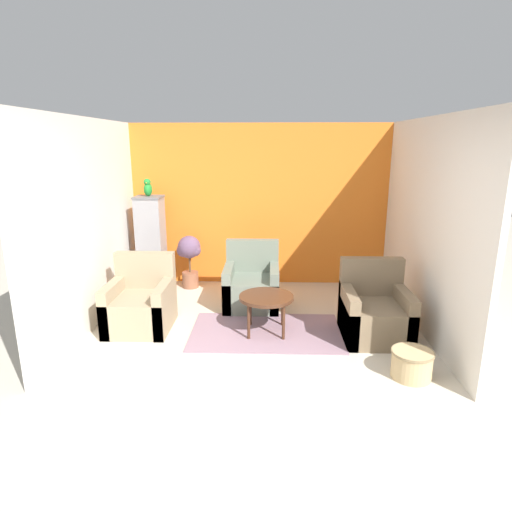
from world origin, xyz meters
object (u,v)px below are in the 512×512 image
at_px(armchair_left, 141,305).
at_px(parrot, 148,188).
at_px(armchair_right, 375,314).
at_px(armchair_middle, 252,286).
at_px(wicker_basket, 412,363).
at_px(birdcage, 151,245).
at_px(coffee_table, 266,299).
at_px(potted_plant, 189,255).

relative_size(armchair_left, parrot, 3.34).
bearing_deg(armchair_right, armchair_middle, 147.24).
distance_m(armchair_middle, wicker_basket, 2.47).
relative_size(armchair_middle, wicker_basket, 2.21).
bearing_deg(birdcage, coffee_table, -41.07).
distance_m(parrot, potted_plant, 1.18).
distance_m(armchair_left, armchair_middle, 1.54).
distance_m(birdcage, potted_plant, 0.59).
bearing_deg(coffee_table, birdcage, 138.93).
height_order(armchair_middle, birdcage, birdcage).
bearing_deg(potted_plant, armchair_left, -101.93).
relative_size(armchair_middle, birdcage, 0.61).
distance_m(armchair_left, potted_plant, 1.59).
height_order(birdcage, parrot, parrot).
bearing_deg(coffee_table, potted_plant, 126.57).
xyz_separation_m(armchair_left, armchair_right, (2.81, -0.18, 0.00)).
relative_size(armchair_right, armchair_middle, 1.00).
relative_size(armchair_left, wicker_basket, 2.21).
height_order(armchair_left, armchair_middle, same).
relative_size(coffee_table, armchair_left, 0.73).
bearing_deg(coffee_table, armchair_left, 175.90).
height_order(armchair_right, parrot, parrot).
distance_m(armchair_middle, potted_plant, 1.29).
relative_size(armchair_right, parrot, 3.34).
bearing_deg(parrot, birdcage, -90.00).
relative_size(parrot, wicker_basket, 0.66).
xyz_separation_m(armchair_left, armchair_middle, (1.33, 0.77, 0.00)).
bearing_deg(armchair_middle, coffee_table, -76.50).
relative_size(armchair_middle, potted_plant, 1.07).
relative_size(armchair_left, armchair_middle, 1.00).
height_order(armchair_middle, parrot, parrot).
height_order(parrot, wicker_basket, parrot).
relative_size(coffee_table, armchair_middle, 0.73).
xyz_separation_m(armchair_right, birdcage, (-3.04, 1.61, 0.42)).
height_order(birdcage, wicker_basket, birdcage).
distance_m(coffee_table, armchair_left, 1.55).
height_order(armchair_right, armchair_middle, same).
bearing_deg(wicker_basket, birdcage, 141.77).
xyz_separation_m(coffee_table, wicker_basket, (1.42, -0.97, -0.27)).
bearing_deg(birdcage, potted_plant, 9.86).
relative_size(armchair_right, birdcage, 0.61).
distance_m(coffee_table, potted_plant, 2.05).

